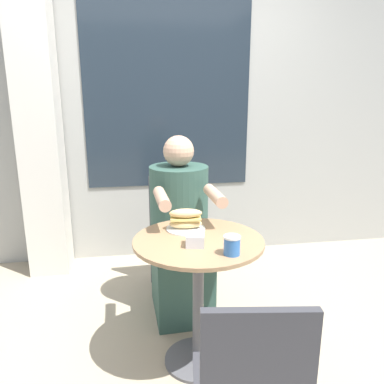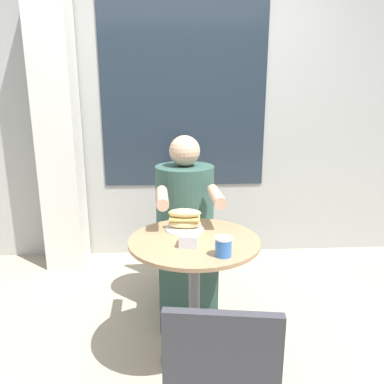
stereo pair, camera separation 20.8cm
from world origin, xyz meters
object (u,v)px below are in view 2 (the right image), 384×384
cafe_table (194,274)px  diner_chair (183,222)px  seated_diner (185,239)px  sandwich_on_plate (185,220)px  drink_cup (223,247)px

cafe_table → diner_chair: diner_chair is taller
seated_diner → sandwich_on_plate: seated_diner is taller
cafe_table → diner_chair: bearing=91.8°
seated_diner → sandwich_on_plate: 0.48m
diner_chair → seated_diner: seated_diner is taller
seated_diner → drink_cup: seated_diner is taller
cafe_table → drink_cup: (0.12, -0.21, 0.25)m
cafe_table → drink_cup: size_ratio=8.01×
diner_chair → drink_cup: 1.15m
cafe_table → seated_diner: size_ratio=0.61×
cafe_table → seated_diner: (-0.02, 0.55, -0.02)m
cafe_table → sandwich_on_plate: sandwich_on_plate is taller
cafe_table → drink_cup: 0.35m
cafe_table → sandwich_on_plate: (-0.04, 0.15, 0.25)m
diner_chair → drink_cup: size_ratio=9.43×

